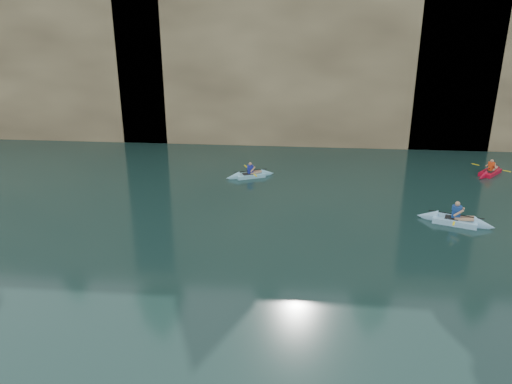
{
  "coord_description": "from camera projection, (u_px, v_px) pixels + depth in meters",
  "views": [
    {
      "loc": [
        2.1,
        -10.72,
        8.81
      ],
      "look_at": [
        0.64,
        4.67,
        3.0
      ],
      "focal_mm": 35.0,
      "sensor_mm": 36.0,
      "label": 1
    }
  ],
  "objects": [
    {
      "name": "sea_cave_east",
      "position": [
        426.0,
        114.0,
        32.06
      ],
      "size": [
        5.0,
        1.0,
        4.5
      ],
      "primitive_type": "cube",
      "color": "black",
      "rests_on": "ground"
    },
    {
      "name": "cliff_slab_center",
      "position": [
        303.0,
        56.0,
        32.16
      ],
      "size": [
        24.0,
        2.4,
        11.4
      ],
      "primitive_type": "cube",
      "color": "tan",
      "rests_on": "ground"
    },
    {
      "name": "ground",
      "position": [
        216.0,
        358.0,
        13.27
      ],
      "size": [
        160.0,
        160.0,
        0.0
      ],
      "primitive_type": "plane",
      "color": "black",
      "rests_on": "ground"
    },
    {
      "name": "sea_cave_west",
      "position": [
        13.0,
        110.0,
        34.62
      ],
      "size": [
        4.5,
        1.0,
        4.0
      ],
      "primitive_type": "cube",
      "color": "black",
      "rests_on": "ground"
    },
    {
      "name": "kayaker_ltblue_mid",
      "position": [
        250.0,
        175.0,
        27.18
      ],
      "size": [
        2.77,
        1.94,
        1.04
      ],
      "rotation": [
        0.0,
        0.0,
        0.42
      ],
      "color": "#8ED6EE",
      "rests_on": "ground"
    },
    {
      "name": "cliff",
      "position": [
        278.0,
        43.0,
        39.12
      ],
      "size": [
        70.0,
        16.0,
        12.0
      ],
      "primitive_type": "cube",
      "color": "tan",
      "rests_on": "ground"
    },
    {
      "name": "kayaker_red_far",
      "position": [
        490.0,
        172.0,
        27.65
      ],
      "size": [
        2.34,
        2.64,
        1.06
      ],
      "rotation": [
        0.0,
        0.0,
        0.88
      ],
      "color": "red",
      "rests_on": "ground"
    },
    {
      "name": "sea_cave_center",
      "position": [
        212.0,
        119.0,
        33.52
      ],
      "size": [
        3.5,
        1.0,
        3.2
      ],
      "primitive_type": "cube",
      "color": "black",
      "rests_on": "ground"
    },
    {
      "name": "kayaker_ltblue_near",
      "position": [
        455.0,
        220.0,
        21.38
      ],
      "size": [
        3.24,
        2.34,
        1.26
      ],
      "rotation": [
        0.0,
        0.0,
        -0.35
      ],
      "color": "#98D5FF",
      "rests_on": "ground"
    }
  ]
}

